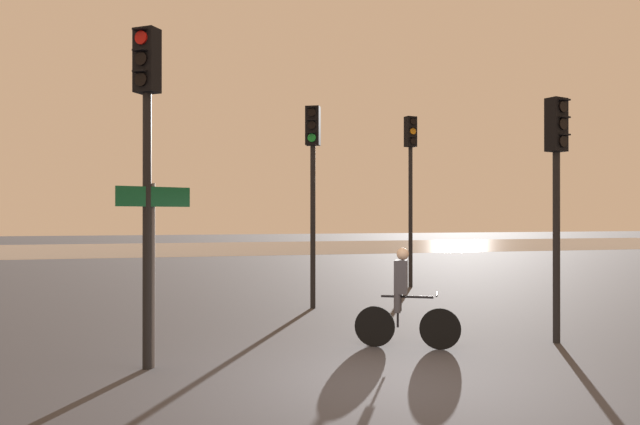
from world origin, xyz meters
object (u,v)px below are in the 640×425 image
object	(u,v)px
traffic_light_near_right	(557,172)
direction_sign_post	(153,247)
traffic_light_near_left	(147,134)
cyclist	(403,297)
traffic_light_center	(313,168)
traffic_light_far_right	(411,170)

from	to	relation	value
traffic_light_near_right	direction_sign_post	distance (m)	6.67
traffic_light_near_left	cyclist	size ratio (longest dim) A/B	2.94
traffic_light_center	traffic_light_near_right	bearing A→B (deg)	147.64
traffic_light_near_left	traffic_light_center	bearing A→B (deg)	-90.55
traffic_light_center	direction_sign_post	distance (m)	6.17
traffic_light_near_left	direction_sign_post	world-z (taller)	traffic_light_near_left
traffic_light_near_left	traffic_light_center	size ratio (longest dim) A/B	1.02
traffic_light_near_left	traffic_light_center	xyz separation A→B (m)	(3.62, 4.86, -0.07)
traffic_light_center	traffic_light_near_right	size ratio (longest dim) A/B	1.13
traffic_light_far_right	cyclist	bearing A→B (deg)	55.24
direction_sign_post	traffic_light_near_right	bearing A→B (deg)	155.74
traffic_light_near_left	traffic_light_near_right	world-z (taller)	traffic_light_near_left
traffic_light_far_right	traffic_light_center	size ratio (longest dim) A/B	1.09
traffic_light_far_right	traffic_light_near_right	size ratio (longest dim) A/B	1.23
traffic_light_far_right	traffic_light_near_right	world-z (taller)	traffic_light_far_right
direction_sign_post	cyclist	bearing A→B (deg)	160.09
traffic_light_near_right	direction_sign_post	size ratio (longest dim) A/B	1.58
direction_sign_post	traffic_light_center	bearing A→B (deg)	-150.80
traffic_light_far_right	cyclist	world-z (taller)	traffic_light_far_right
traffic_light_near_left	direction_sign_post	xyz separation A→B (m)	(0.08, 0.04, -1.60)
traffic_light_far_right	direction_sign_post	xyz separation A→B (m)	(-7.37, -8.13, -1.79)
traffic_light_near_right	traffic_light_center	bearing A→B (deg)	-74.18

